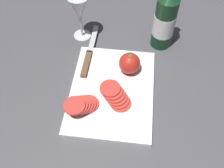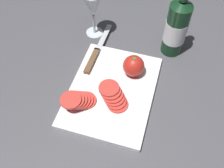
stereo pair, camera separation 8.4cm
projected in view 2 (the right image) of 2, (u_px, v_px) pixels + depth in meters
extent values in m
plane|color=#4C4C51|center=(122.00, 73.00, 0.93)|extent=(3.00, 3.00, 0.00)
cube|color=white|center=(112.00, 91.00, 0.88)|extent=(0.36, 0.27, 0.02)
cylinder|color=#14381E|center=(176.00, 30.00, 0.92)|extent=(0.08, 0.08, 0.20)
cone|color=#14381E|center=(183.00, 3.00, 0.83)|extent=(0.07, 0.07, 0.02)
cylinder|color=silver|center=(175.00, 31.00, 0.92)|extent=(0.08, 0.08, 0.08)
cylinder|color=silver|center=(95.00, 32.00, 1.05)|extent=(0.07, 0.07, 0.00)
cylinder|color=silver|center=(94.00, 24.00, 1.02)|extent=(0.01, 0.01, 0.08)
cone|color=silver|center=(93.00, 5.00, 0.95)|extent=(0.08, 0.08, 0.10)
cone|color=beige|center=(93.00, 12.00, 0.97)|extent=(0.03, 0.03, 0.03)
sphere|color=red|center=(134.00, 66.00, 0.88)|extent=(0.07, 0.07, 0.07)
cylinder|color=#47702D|center=(134.00, 59.00, 0.85)|extent=(0.01, 0.01, 0.01)
cube|color=silver|center=(104.00, 37.00, 1.01)|extent=(0.15, 0.02, 0.00)
cube|color=silver|center=(97.00, 49.00, 0.97)|extent=(0.01, 0.02, 0.01)
cube|color=brown|center=(92.00, 61.00, 0.93)|extent=(0.12, 0.02, 0.01)
cylinder|color=#D63D33|center=(86.00, 100.00, 0.84)|extent=(0.07, 0.07, 0.01)
cylinder|color=#D63D33|center=(83.00, 100.00, 0.83)|extent=(0.07, 0.07, 0.01)
cylinder|color=#D63D33|center=(80.00, 100.00, 0.82)|extent=(0.07, 0.07, 0.01)
cylinder|color=#D63D33|center=(77.00, 100.00, 0.82)|extent=(0.07, 0.07, 0.01)
cylinder|color=#D63D33|center=(74.00, 100.00, 0.81)|extent=(0.07, 0.07, 0.01)
cylinder|color=#D63D33|center=(71.00, 100.00, 0.80)|extent=(0.07, 0.07, 0.01)
cylinder|color=#D63D33|center=(118.00, 104.00, 0.83)|extent=(0.07, 0.07, 0.01)
cylinder|color=#D63D33|center=(116.00, 101.00, 0.83)|extent=(0.07, 0.07, 0.01)
cylinder|color=#D63D33|center=(114.00, 98.00, 0.83)|extent=(0.07, 0.07, 0.01)
cylinder|color=#D63D33|center=(112.00, 94.00, 0.83)|extent=(0.07, 0.07, 0.01)
cylinder|color=#D63D33|center=(111.00, 91.00, 0.83)|extent=(0.07, 0.07, 0.01)
cylinder|color=#D63D33|center=(109.00, 88.00, 0.83)|extent=(0.07, 0.07, 0.01)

